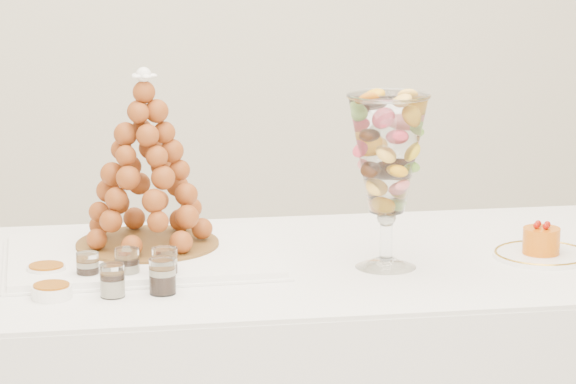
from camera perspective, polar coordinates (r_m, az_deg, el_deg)
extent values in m
cube|color=white|center=(3.13, 0.29, -2.98)|extent=(2.14, 0.91, 0.01)
cube|color=white|center=(3.15, -6.14, -2.68)|extent=(0.63, 0.49, 0.02)
cylinder|color=white|center=(3.08, 4.11, -2.94)|extent=(0.14, 0.14, 0.02)
cylinder|color=white|center=(3.07, 4.13, -1.89)|extent=(0.03, 0.03, 0.09)
sphere|color=white|center=(3.06, 4.14, -1.03)|extent=(0.04, 0.04, 0.04)
cylinder|color=white|center=(3.21, 10.58, -2.61)|extent=(0.23, 0.23, 0.01)
cylinder|color=white|center=(2.98, -8.38, -3.15)|extent=(0.06, 0.06, 0.07)
cylinder|color=white|center=(2.98, -6.74, -3.05)|extent=(0.06, 0.06, 0.07)
cylinder|color=white|center=(2.97, -5.18, -3.06)|extent=(0.07, 0.07, 0.08)
cylinder|color=white|center=(2.87, -7.36, -3.69)|extent=(0.06, 0.06, 0.07)
cylinder|color=white|center=(2.88, -5.27, -3.53)|extent=(0.07, 0.07, 0.08)
cylinder|color=white|center=(3.03, -10.07, -3.33)|extent=(0.09, 0.09, 0.03)
cylinder|color=white|center=(2.89, -9.86, -4.15)|extent=(0.08, 0.08, 0.03)
cylinder|color=brown|center=(3.20, -5.90, -2.16)|extent=(0.33, 0.33, 0.01)
cone|color=brown|center=(3.15, -5.98, 1.41)|extent=(0.32, 0.32, 0.40)
sphere|color=white|center=(3.12, -6.06, 4.82)|extent=(0.04, 0.04, 0.04)
cylinder|color=#D05E09|center=(3.20, 10.55, -2.02)|extent=(0.09, 0.09, 0.06)
sphere|color=#981005|center=(3.20, 10.80, -1.33)|extent=(0.02, 0.02, 0.02)
sphere|color=#981005|center=(3.20, 10.42, -1.30)|extent=(0.02, 0.02, 0.02)
sphere|color=#981005|center=(3.18, 10.35, -1.39)|extent=(0.02, 0.02, 0.02)
sphere|color=#981005|center=(3.17, 10.73, -1.42)|extent=(0.02, 0.02, 0.02)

